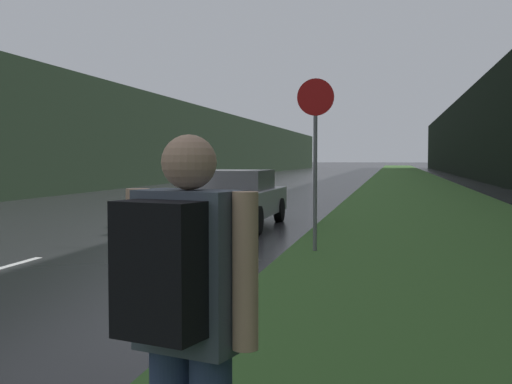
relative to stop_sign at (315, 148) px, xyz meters
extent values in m
cube|color=#386028|center=(2.49, 28.11, -1.85)|extent=(6.00, 240.00, 0.02)
cube|color=silver|center=(-4.46, 3.87, -1.85)|extent=(0.12, 3.00, 0.01)
cube|color=silver|center=(-4.46, 10.87, -1.85)|extent=(0.12, 3.00, 0.01)
cube|color=silver|center=(-4.46, 17.87, -1.85)|extent=(0.12, 3.00, 0.01)
cube|color=black|center=(-14.41, 38.11, 1.04)|extent=(2.00, 140.00, 5.80)
cube|color=black|center=(8.49, 38.11, 1.90)|extent=(2.00, 140.00, 7.51)
cylinder|color=slate|center=(0.00, 0.00, -0.65)|extent=(0.07, 0.07, 2.42)
cylinder|color=#B71414|center=(0.00, 0.00, 0.89)|extent=(0.66, 0.02, 0.66)
cube|color=#4C5666|center=(0.56, -8.90, -0.64)|extent=(0.46, 0.33, 0.64)
sphere|color=tan|center=(0.56, -8.90, -0.21)|extent=(0.22, 0.22, 0.22)
cylinder|color=tan|center=(0.31, -8.83, -0.62)|extent=(0.10, 0.10, 0.61)
cylinder|color=tan|center=(0.80, -8.97, -0.62)|extent=(0.10, 0.10, 0.61)
cube|color=black|center=(0.50, -9.10, -0.61)|extent=(0.37, 0.26, 0.51)
cube|color=#9E9EA3|center=(-2.49, 3.83, -1.27)|extent=(1.93, 4.65, 0.62)
cube|color=#5E5E61|center=(-2.49, 4.06, -0.72)|extent=(1.64, 2.09, 0.48)
cylinder|color=black|center=(-1.57, 2.39, -1.55)|extent=(0.20, 0.62, 0.62)
cylinder|color=black|center=(-3.40, 2.39, -1.55)|extent=(0.20, 0.62, 0.62)
cylinder|color=black|center=(-1.57, 5.27, -1.55)|extent=(0.20, 0.62, 0.62)
cylinder|color=black|center=(-3.40, 5.27, -1.55)|extent=(0.20, 0.62, 0.62)
camera|label=1|loc=(1.35, -11.34, -0.20)|focal=45.00mm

